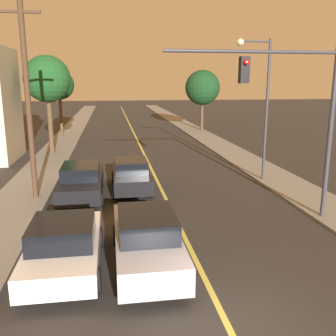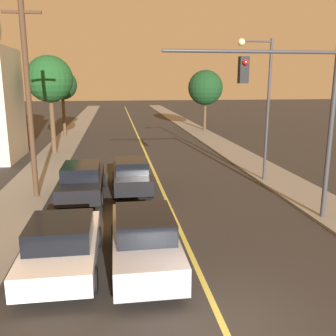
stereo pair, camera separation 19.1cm
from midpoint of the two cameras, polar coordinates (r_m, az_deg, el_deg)
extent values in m
plane|color=#2D2B28|center=(8.95, 9.18, -23.00)|extent=(200.00, 200.00, 0.00)
cube|color=#2D2B28|center=(43.25, -5.01, 6.06)|extent=(10.54, 80.00, 0.01)
cube|color=#D1C14C|center=(43.25, -5.01, 6.07)|extent=(0.16, 76.00, 0.00)
cube|color=gray|center=(43.39, -13.68, 5.84)|extent=(2.50, 80.00, 0.12)
cube|color=gray|center=(44.08, 3.54, 6.29)|extent=(2.50, 80.00, 0.12)
cube|color=#A5A8B2|center=(11.08, -3.15, -11.16)|extent=(1.79, 4.92, 0.73)
cube|color=black|center=(10.65, -3.10, -8.38)|extent=(1.57, 2.22, 0.58)
cylinder|color=black|center=(12.60, -7.66, -9.99)|extent=(0.22, 0.67, 0.67)
cylinder|color=black|center=(12.71, 0.13, -9.66)|extent=(0.22, 0.67, 0.67)
cylinder|color=black|center=(9.86, -7.45, -16.92)|extent=(0.22, 0.67, 0.67)
cylinder|color=black|center=(10.00, 2.73, -16.35)|extent=(0.22, 0.67, 0.67)
cube|color=black|center=(18.50, -5.27, -1.36)|extent=(1.73, 4.54, 0.68)
cube|color=black|center=(18.18, -5.28, 0.40)|extent=(1.52, 2.04, 0.56)
cylinder|color=black|center=(19.93, -7.83, -1.39)|extent=(0.22, 0.62, 0.62)
cylinder|color=black|center=(20.00, -3.11, -1.23)|extent=(0.22, 0.62, 0.62)
cylinder|color=black|center=(17.22, -7.75, -3.71)|extent=(0.22, 0.62, 0.62)
cylinder|color=black|center=(17.30, -2.28, -3.52)|extent=(0.22, 0.62, 0.62)
cube|color=white|center=(11.22, -15.31, -11.72)|extent=(1.93, 4.37, 0.60)
cube|color=black|center=(10.83, -15.61, -9.25)|extent=(1.70, 1.97, 0.59)
cylinder|color=black|center=(12.71, -18.65, -10.41)|extent=(0.22, 0.66, 0.66)
cylinder|color=black|center=(12.49, -10.24, -10.33)|extent=(0.22, 0.66, 0.66)
cylinder|color=black|center=(10.33, -21.39, -16.33)|extent=(0.22, 0.66, 0.66)
cylinder|color=black|center=(10.06, -10.77, -16.43)|extent=(0.22, 0.66, 0.66)
cube|color=black|center=(17.78, -12.63, -2.21)|extent=(1.85, 5.05, 0.68)
cube|color=black|center=(17.43, -12.78, -0.40)|extent=(1.63, 2.27, 0.57)
cylinder|color=black|center=(19.46, -14.83, -2.04)|extent=(0.22, 0.63, 0.63)
cylinder|color=black|center=(19.33, -9.63, -1.89)|extent=(0.22, 0.63, 0.63)
cylinder|color=black|center=(16.48, -16.04, -4.86)|extent=(0.22, 0.63, 0.63)
cylinder|color=black|center=(16.32, -9.88, -4.71)|extent=(0.22, 0.63, 0.63)
cylinder|color=#333338|center=(15.17, 23.80, 4.60)|extent=(0.18, 0.18, 6.37)
cylinder|color=#333338|center=(13.68, 13.25, 16.89)|extent=(6.27, 0.12, 0.12)
cube|color=black|center=(13.54, 11.83, 14.41)|extent=(0.32, 0.28, 0.90)
sphere|color=red|center=(13.38, 12.15, 15.48)|extent=(0.20, 0.20, 0.20)
cylinder|color=#333338|center=(20.19, 15.21, 8.28)|extent=(0.14, 0.14, 7.20)
cylinder|color=#333338|center=(19.93, 13.66, 18.26)|extent=(1.56, 0.09, 0.09)
sphere|color=beige|center=(19.65, 11.42, 18.29)|extent=(0.36, 0.36, 0.36)
cylinder|color=#422D1E|center=(17.48, -20.14, 9.44)|extent=(0.24, 0.24, 8.51)
cube|color=#422D1E|center=(17.68, -21.13, 21.31)|extent=(1.60, 0.12, 0.12)
cylinder|color=#4C3823|center=(28.47, -16.98, 6.35)|extent=(0.35, 0.35, 4.14)
sphere|color=#19471E|center=(28.30, -17.42, 12.82)|extent=(3.27, 3.27, 3.27)
cylinder|color=#4C3823|center=(37.22, -15.43, 7.67)|extent=(0.29, 0.29, 3.85)
sphere|color=#143819|center=(37.09, -15.71, 12.12)|extent=(2.76, 2.76, 2.76)
cylinder|color=#4C3823|center=(40.81, 5.76, 8.05)|extent=(0.31, 0.31, 3.20)
sphere|color=#143819|center=(40.66, 5.86, 12.09)|extent=(3.66, 3.66, 3.66)
camera|label=1|loc=(0.10, -89.66, 0.08)|focal=40.00mm
camera|label=2|loc=(0.10, 90.34, -0.08)|focal=40.00mm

